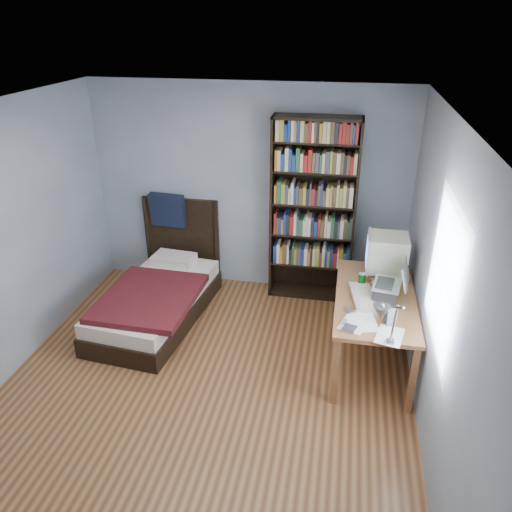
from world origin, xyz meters
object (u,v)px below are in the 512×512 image
laptop (388,289)px  soda_can (362,280)px  crt_monitor (386,253)px  bookshelf (313,212)px  desk_lamp (383,315)px  speaker (391,317)px  desk (371,304)px  bed (159,294)px  keyboard (363,297)px

laptop → soda_can: (-0.24, 0.22, -0.05)m
crt_monitor → bookshelf: size_ratio=0.21×
laptop → crt_monitor: bearing=92.4°
crt_monitor → desk_lamp: desk_lamp is taller
crt_monitor → speaker: bearing=-88.7°
speaker → laptop: bearing=76.0°
desk → bed: 2.38m
bed → speaker: bearing=-19.3°
laptop → bookshelf: (-0.82, 1.22, 0.25)m
crt_monitor → bookshelf: (-0.80, 0.76, 0.10)m
laptop → bed: 2.58m
soda_can → bed: bed is taller
crt_monitor → speaker: (0.02, -0.90, -0.18)m
desk → bookshelf: bookshelf is taller
bed → desk_lamp: bearing=-33.1°
crt_monitor → speaker: 0.92m
keyboard → soda_can: (-0.01, 0.25, 0.05)m
soda_can → bookshelf: 1.20m
crt_monitor → desk_lamp: 1.58m
desk_lamp → speaker: 0.79m
keyboard → bookshelf: bearing=106.1°
desk → desk_lamp: bearing=-91.0°
crt_monitor → speaker: size_ratio=2.77×
crt_monitor → soda_can: 0.38m
crt_monitor → soda_can: bearing=-132.3°
laptop → bed: bearing=170.1°
laptop → speaker: (0.00, -0.44, -0.03)m
soda_can → bed: size_ratio=0.06×
desk → desk_lamp: 1.73m
keyboard → bookshelf: 1.43m
laptop → keyboard: (-0.23, -0.03, -0.09)m
desk → soda_can: 0.45m
crt_monitor → keyboard: size_ratio=0.89×
bookshelf → desk_lamp: bearing=-73.5°
soda_can → crt_monitor: bearing=47.7°
laptop → bookshelf: size_ratio=0.18×
soda_can → bed: 2.31m
desk_lamp → bed: bearing=146.9°
bed → soda_can: bearing=-5.4°
desk → laptop: laptop is taller
speaker → soda_can: (-0.24, 0.66, -0.02)m
bookshelf → laptop: bearing=-56.2°
bookshelf → bed: size_ratio=1.07×
crt_monitor → bookshelf: 1.11m
speaker → bed: 2.68m
desk → laptop: bearing=-76.1°
soda_can → keyboard: bearing=-86.9°
speaker → soda_can: 0.70m
desk → soda_can: soda_can is taller
desk_lamp → crt_monitor: bearing=85.9°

